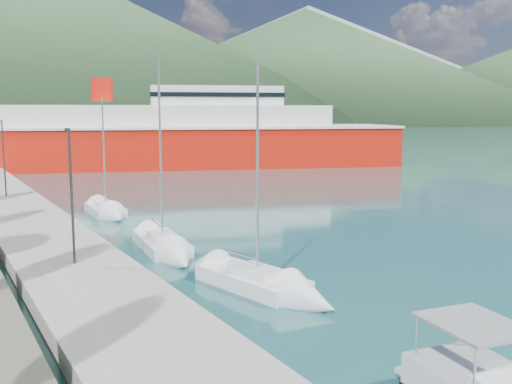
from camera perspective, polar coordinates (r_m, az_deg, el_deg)
ground at (r=131.91m, az=-24.00°, el=4.09°), size 1400.00×1400.00×0.00m
quay at (r=37.99m, az=-21.39°, el=-3.40°), size 5.00×88.00×0.80m
hills_far at (r=651.72m, az=-17.06°, el=13.89°), size 1480.00×900.00×180.00m
hills_near at (r=401.73m, az=-14.30°, el=13.79°), size 1010.00×520.00×115.00m
lamp_posts at (r=26.72m, az=-18.06°, el=0.13°), size 0.15×47.81×6.06m
sailboat_near at (r=23.76m, az=2.50°, el=-9.83°), size 3.61×7.64×10.56m
sailboat_mid at (r=30.48m, az=-8.61°, el=-5.89°), size 3.03×8.12×11.40m
sailboat_far at (r=42.47m, az=-14.35°, el=-2.09°), size 2.29×6.57×9.56m
ferry at (r=79.76m, az=-8.50°, el=5.30°), size 64.22×33.74×12.59m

